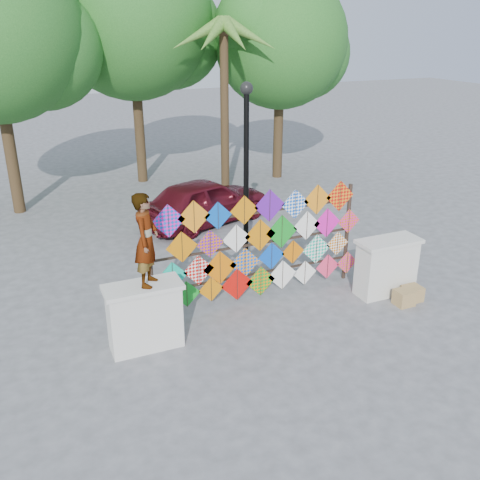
% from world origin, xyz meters
% --- Properties ---
extents(ground, '(80.00, 80.00, 0.00)m').
position_xyz_m(ground, '(0.00, 0.00, 0.00)').
color(ground, gray).
rests_on(ground, ground).
extents(parapet_left, '(1.40, 0.65, 1.28)m').
position_xyz_m(parapet_left, '(-2.70, -0.20, 0.65)').
color(parapet_left, silver).
rests_on(parapet_left, ground).
extents(parapet_right, '(1.40, 0.65, 1.28)m').
position_xyz_m(parapet_right, '(2.70, -0.20, 0.65)').
color(parapet_right, silver).
rests_on(parapet_right, ground).
extents(kite_rack, '(4.88, 0.24, 2.44)m').
position_xyz_m(kite_rack, '(0.08, 0.73, 1.24)').
color(kite_rack, '#2E2019').
rests_on(kite_rack, ground).
extents(tree_mid, '(6.30, 5.60, 8.61)m').
position_xyz_m(tree_mid, '(0.11, 11.03, 5.77)').
color(tree_mid, '#48321E').
rests_on(tree_mid, ground).
extents(tree_east, '(5.40, 4.80, 7.42)m').
position_xyz_m(tree_east, '(5.09, 9.53, 4.99)').
color(tree_east, '#48321E').
rests_on(tree_east, ground).
extents(palm_tree, '(3.62, 3.62, 5.83)m').
position_xyz_m(palm_tree, '(2.20, 8.00, 4.95)').
color(palm_tree, '#48321E').
rests_on(palm_tree, ground).
extents(vendor_woman, '(0.66, 0.74, 1.70)m').
position_xyz_m(vendor_woman, '(-2.57, -0.20, 2.13)').
color(vendor_woman, '#99999E').
rests_on(vendor_woman, parapet_left).
extents(sedan, '(4.40, 2.88, 1.39)m').
position_xyz_m(sedan, '(0.60, 5.64, 0.70)').
color(sedan, '#550E19').
rests_on(sedan, ground).
extents(lamppost, '(0.28, 0.28, 4.46)m').
position_xyz_m(lamppost, '(0.30, 2.00, 2.69)').
color(lamppost, black).
rests_on(lamppost, ground).
extents(cardboard_box_near, '(0.39, 0.34, 0.34)m').
position_xyz_m(cardboard_box_near, '(2.74, -0.82, 0.17)').
color(cardboard_box_near, tan).
rests_on(cardboard_box_near, ground).
extents(cardboard_box_far, '(0.39, 0.35, 0.32)m').
position_xyz_m(cardboard_box_far, '(3.04, -0.73, 0.16)').
color(cardboard_box_far, tan).
rests_on(cardboard_box_far, ground).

